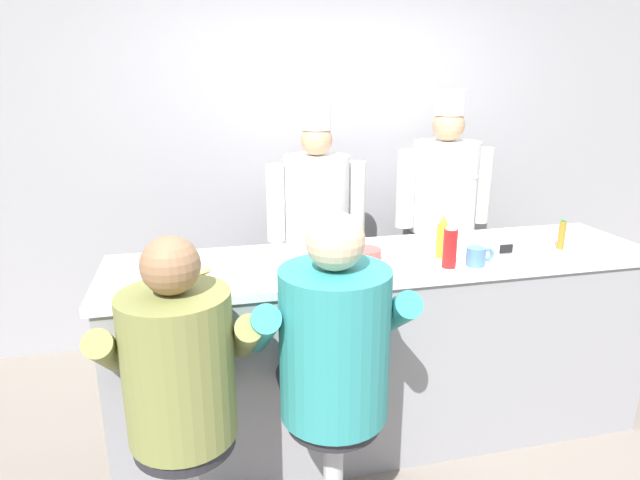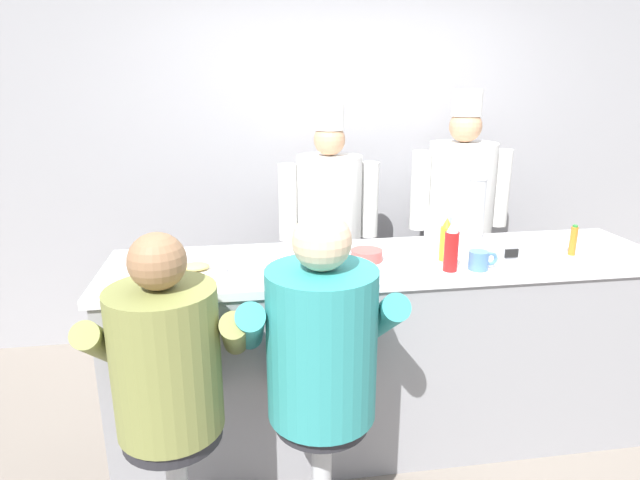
{
  "view_description": "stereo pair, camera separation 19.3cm",
  "coord_description": "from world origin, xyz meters",
  "px_view_note": "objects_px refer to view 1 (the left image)",
  "views": [
    {
      "loc": [
        -0.93,
        -2.07,
        1.87
      ],
      "look_at": [
        -0.36,
        0.31,
        1.14
      ],
      "focal_mm": 30.0,
      "sensor_mm": 36.0,
      "label": 1
    },
    {
      "loc": [
        -0.74,
        -2.11,
        1.87
      ],
      "look_at": [
        -0.36,
        0.31,
        1.14
      ],
      "focal_mm": 30.0,
      "sensor_mm": 36.0,
      "label": 2
    }
  ],
  "objects_px": {
    "ketchup_bottle_red": "(450,245)",
    "mustard_bottle_yellow": "(442,238)",
    "napkin_dispenser_chrome": "(502,247)",
    "cup_stack_steel": "(467,207)",
    "cook_in_whites_far": "(443,208)",
    "cereal_bowl": "(365,254)",
    "diner_seated_teal": "(332,351)",
    "hot_sauce_bottle_orange": "(562,235)",
    "diner_seated_olive": "(180,375)",
    "coffee_mug_blue": "(477,256)",
    "breakfast_plate": "(197,274)",
    "water_pitcher_clear": "(432,229)",
    "cook_in_whites_near": "(317,222)"
  },
  "relations": [
    {
      "from": "napkin_dispenser_chrome",
      "to": "coffee_mug_blue",
      "type": "bearing_deg",
      "value": -159.71
    },
    {
      "from": "ketchup_bottle_red",
      "to": "napkin_dispenser_chrome",
      "type": "relative_size",
      "value": 2.01
    },
    {
      "from": "cup_stack_steel",
      "to": "cook_in_whites_near",
      "type": "distance_m",
      "value": 1.07
    },
    {
      "from": "ketchup_bottle_red",
      "to": "napkin_dispenser_chrome",
      "type": "bearing_deg",
      "value": 10.66
    },
    {
      "from": "hot_sauce_bottle_orange",
      "to": "coffee_mug_blue",
      "type": "xyz_separation_m",
      "value": [
        -0.56,
        -0.13,
        -0.03
      ]
    },
    {
      "from": "breakfast_plate",
      "to": "cup_stack_steel",
      "type": "distance_m",
      "value": 1.52
    },
    {
      "from": "water_pitcher_clear",
      "to": "cereal_bowl",
      "type": "relative_size",
      "value": 1.4
    },
    {
      "from": "napkin_dispenser_chrome",
      "to": "breakfast_plate",
      "type": "bearing_deg",
      "value": 176.85
    },
    {
      "from": "mustard_bottle_yellow",
      "to": "coffee_mug_blue",
      "type": "xyz_separation_m",
      "value": [
        0.11,
        -0.15,
        -0.06
      ]
    },
    {
      "from": "diner_seated_teal",
      "to": "cook_in_whites_far",
      "type": "height_order",
      "value": "cook_in_whites_far"
    },
    {
      "from": "breakfast_plate",
      "to": "mustard_bottle_yellow",
      "type": "bearing_deg",
      "value": 0.32
    },
    {
      "from": "ketchup_bottle_red",
      "to": "mustard_bottle_yellow",
      "type": "xyz_separation_m",
      "value": [
        0.03,
        0.15,
        -0.01
      ]
    },
    {
      "from": "breakfast_plate",
      "to": "coffee_mug_blue",
      "type": "distance_m",
      "value": 1.32
    },
    {
      "from": "ketchup_bottle_red",
      "to": "diner_seated_teal",
      "type": "height_order",
      "value": "diner_seated_teal"
    },
    {
      "from": "mustard_bottle_yellow",
      "to": "cup_stack_steel",
      "type": "xyz_separation_m",
      "value": [
        0.28,
        0.28,
        0.08
      ]
    },
    {
      "from": "cook_in_whites_far",
      "to": "breakfast_plate",
      "type": "bearing_deg",
      "value": -148.32
    },
    {
      "from": "cup_stack_steel",
      "to": "cook_in_whites_far",
      "type": "height_order",
      "value": "cook_in_whites_far"
    },
    {
      "from": "cook_in_whites_near",
      "to": "hot_sauce_bottle_orange",
      "type": "bearing_deg",
      "value": -45.94
    },
    {
      "from": "cup_stack_steel",
      "to": "diner_seated_olive",
      "type": "relative_size",
      "value": 0.26
    },
    {
      "from": "water_pitcher_clear",
      "to": "cereal_bowl",
      "type": "bearing_deg",
      "value": -169.06
    },
    {
      "from": "diner_seated_teal",
      "to": "water_pitcher_clear",
      "type": "bearing_deg",
      "value": 42.78
    },
    {
      "from": "coffee_mug_blue",
      "to": "cup_stack_steel",
      "type": "bearing_deg",
      "value": 68.8
    },
    {
      "from": "diner_seated_olive",
      "to": "cook_in_whites_near",
      "type": "xyz_separation_m",
      "value": [
        0.89,
        1.61,
        0.12
      ]
    },
    {
      "from": "mustard_bottle_yellow",
      "to": "water_pitcher_clear",
      "type": "xyz_separation_m",
      "value": [
        0.0,
        0.13,
        0.01
      ]
    },
    {
      "from": "cup_stack_steel",
      "to": "cook_in_whites_far",
      "type": "relative_size",
      "value": 0.19
    },
    {
      "from": "breakfast_plate",
      "to": "ketchup_bottle_red",
      "type": "bearing_deg",
      "value": -6.91
    },
    {
      "from": "mustard_bottle_yellow",
      "to": "water_pitcher_clear",
      "type": "height_order",
      "value": "same"
    },
    {
      "from": "water_pitcher_clear",
      "to": "cereal_bowl",
      "type": "xyz_separation_m",
      "value": [
        -0.39,
        -0.07,
        -0.08
      ]
    },
    {
      "from": "cereal_bowl",
      "to": "cook_in_whites_near",
      "type": "xyz_separation_m",
      "value": [
        -0.01,
        1.02,
        -0.1
      ]
    },
    {
      "from": "cereal_bowl",
      "to": "ketchup_bottle_red",
      "type": "bearing_deg",
      "value": -30.22
    },
    {
      "from": "cereal_bowl",
      "to": "diner_seated_teal",
      "type": "bearing_deg",
      "value": -119.05
    },
    {
      "from": "hot_sauce_bottle_orange",
      "to": "cup_stack_steel",
      "type": "bearing_deg",
      "value": 142.52
    },
    {
      "from": "ketchup_bottle_red",
      "to": "water_pitcher_clear",
      "type": "xyz_separation_m",
      "value": [
        0.04,
        0.28,
        -0.0
      ]
    },
    {
      "from": "napkin_dispenser_chrome",
      "to": "diner_seated_olive",
      "type": "bearing_deg",
      "value": -164.26
    },
    {
      "from": "cereal_bowl",
      "to": "mustard_bottle_yellow",
      "type": "bearing_deg",
      "value": -8.2
    },
    {
      "from": "cup_stack_steel",
      "to": "cook_in_whites_far",
      "type": "bearing_deg",
      "value": 72.22
    },
    {
      "from": "mustard_bottle_yellow",
      "to": "breakfast_plate",
      "type": "bearing_deg",
      "value": -179.68
    },
    {
      "from": "ketchup_bottle_red",
      "to": "diner_seated_teal",
      "type": "xyz_separation_m",
      "value": [
        -0.67,
        -0.38,
        -0.27
      ]
    },
    {
      "from": "cup_stack_steel",
      "to": "napkin_dispenser_chrome",
      "type": "height_order",
      "value": "cup_stack_steel"
    },
    {
      "from": "coffee_mug_blue",
      "to": "cup_stack_steel",
      "type": "height_order",
      "value": "cup_stack_steel"
    },
    {
      "from": "cereal_bowl",
      "to": "coffee_mug_blue",
      "type": "relative_size",
      "value": 1.11
    },
    {
      "from": "diner_seated_olive",
      "to": "mustard_bottle_yellow",
      "type": "bearing_deg",
      "value": 22.44
    },
    {
      "from": "water_pitcher_clear",
      "to": "cook_in_whites_far",
      "type": "bearing_deg",
      "value": 60.67
    },
    {
      "from": "ketchup_bottle_red",
      "to": "mustard_bottle_yellow",
      "type": "height_order",
      "value": "ketchup_bottle_red"
    },
    {
      "from": "breakfast_plate",
      "to": "cereal_bowl",
      "type": "xyz_separation_m",
      "value": [
        0.82,
        0.06,
        0.01
      ]
    },
    {
      "from": "coffee_mug_blue",
      "to": "diner_seated_olive",
      "type": "xyz_separation_m",
      "value": [
        -1.39,
        -0.38,
        -0.23
      ]
    },
    {
      "from": "breakfast_plate",
      "to": "cup_stack_steel",
      "type": "relative_size",
      "value": 0.78
    },
    {
      "from": "diner_seated_teal",
      "to": "coffee_mug_blue",
      "type": "bearing_deg",
      "value": 24.66
    },
    {
      "from": "mustard_bottle_yellow",
      "to": "ketchup_bottle_red",
      "type": "bearing_deg",
      "value": -102.85
    },
    {
      "from": "ketchup_bottle_red",
      "to": "hot_sauce_bottle_orange",
      "type": "relative_size",
      "value": 1.53
    }
  ]
}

